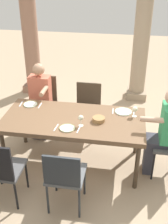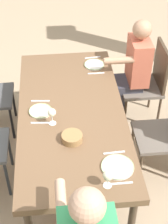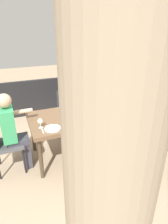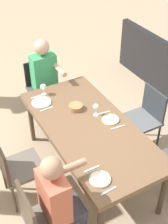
# 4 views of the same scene
# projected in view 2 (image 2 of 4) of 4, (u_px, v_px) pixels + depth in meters

# --- Properties ---
(ground_plane) EXTENTS (16.00, 16.00, 0.00)m
(ground_plane) POSITION_uv_depth(u_px,v_px,m) (73.00, 169.00, 3.66)
(ground_plane) COLOR tan
(dining_table) EXTENTS (1.97, 0.94, 0.77)m
(dining_table) POSITION_uv_depth(u_px,v_px,m) (72.00, 117.00, 3.20)
(dining_table) COLOR brown
(dining_table) RESTS_ON ground
(chair_west_north) EXTENTS (0.44, 0.44, 0.96)m
(chair_west_north) POSITION_uv_depth(u_px,v_px,m) (149.00, 80.00, 3.90)
(chair_west_north) COLOR #6A6158
(chair_west_north) RESTS_ON ground
(chair_mid_north) EXTENTS (0.44, 0.44, 0.87)m
(chair_mid_north) POSITION_uv_depth(u_px,v_px,m) (167.00, 131.00, 3.34)
(chair_mid_north) COLOR #6A6158
(chair_mid_north) RESTS_ON ground
(diner_woman_green) EXTENTS (0.35, 0.49, 1.26)m
(diner_woman_green) POSITION_uv_depth(u_px,v_px,m) (131.00, 72.00, 3.80)
(diner_woman_green) COLOR #3F3F4C
(diner_woman_green) RESTS_ON ground
(plate_0) EXTENTS (0.21, 0.21, 0.02)m
(plate_0) POSITION_uv_depth(u_px,v_px,m) (94.00, 65.00, 3.72)
(plate_0) COLOR white
(plate_0) RESTS_ON dining_table
(fork_0) EXTENTS (0.03, 0.17, 0.01)m
(fork_0) POSITION_uv_depth(u_px,v_px,m) (93.00, 57.00, 3.83)
(fork_0) COLOR silver
(fork_0) RESTS_ON dining_table
(spoon_0) EXTENTS (0.02, 0.17, 0.01)m
(spoon_0) POSITION_uv_depth(u_px,v_px,m) (96.00, 73.00, 3.61)
(spoon_0) COLOR silver
(spoon_0) RESTS_ON dining_table
(plate_1) EXTENTS (0.21, 0.21, 0.02)m
(plate_1) POSITION_uv_depth(u_px,v_px,m) (41.00, 111.00, 3.15)
(plate_1) COLOR silver
(plate_1) RESTS_ON dining_table
(wine_glass_1) EXTENTS (0.07, 0.07, 0.16)m
(wine_glass_1) POSITION_uv_depth(u_px,v_px,m) (52.00, 113.00, 2.97)
(wine_glass_1) COLOR white
(wine_glass_1) RESTS_ON dining_table
(fork_1) EXTENTS (0.03, 0.17, 0.01)m
(fork_1) POSITION_uv_depth(u_px,v_px,m) (40.00, 101.00, 3.27)
(fork_1) COLOR silver
(fork_1) RESTS_ON dining_table
(spoon_1) EXTENTS (0.03, 0.17, 0.01)m
(spoon_1) POSITION_uv_depth(u_px,v_px,m) (41.00, 123.00, 3.04)
(spoon_1) COLOR silver
(spoon_1) RESTS_ON dining_table
(plate_2) EXTENTS (0.25, 0.25, 0.02)m
(plate_2) POSITION_uv_depth(u_px,v_px,m) (118.00, 167.00, 2.66)
(plate_2) COLOR white
(plate_2) RESTS_ON dining_table
(wine_glass_2) EXTENTS (0.08, 0.08, 0.15)m
(wine_glass_2) POSITION_uv_depth(u_px,v_px,m) (108.00, 176.00, 2.47)
(wine_glass_2) COLOR white
(wine_glass_2) RESTS_ON dining_table
(fork_2) EXTENTS (0.02, 0.17, 0.01)m
(fork_2) POSITION_uv_depth(u_px,v_px,m) (114.00, 153.00, 2.78)
(fork_2) COLOR silver
(fork_2) RESTS_ON dining_table
(spoon_2) EXTENTS (0.02, 0.17, 0.01)m
(spoon_2) POSITION_uv_depth(u_px,v_px,m) (121.00, 183.00, 2.55)
(spoon_2) COLOR silver
(spoon_2) RESTS_ON dining_table
(bread_basket) EXTENTS (0.17, 0.17, 0.06)m
(bread_basket) POSITION_uv_depth(u_px,v_px,m) (72.00, 138.00, 2.87)
(bread_basket) COLOR #9E7547
(bread_basket) RESTS_ON dining_table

